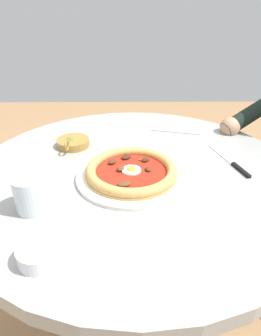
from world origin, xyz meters
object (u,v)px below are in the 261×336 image
object	(u,v)px
olive_pan	(73,143)
steak_knife	(234,165)
water_glass	(32,195)
ramekin_capers	(39,253)
dining_table	(135,209)
pizza_on_plate	(131,172)
fork_utensil	(176,132)

from	to	relation	value
olive_pan	steak_knife	bearing A→B (deg)	74.61
water_glass	ramekin_capers	distance (m)	0.16
dining_table	olive_pan	bearing A→B (deg)	-126.24
pizza_on_plate	fork_utensil	world-z (taller)	pizza_on_plate
water_glass	fork_utensil	world-z (taller)	water_glass
steak_knife	ramekin_capers	distance (m)	0.58
olive_pan	water_glass	bearing A→B (deg)	-6.42
water_glass	ramekin_capers	world-z (taller)	water_glass
ramekin_capers	fork_utensil	bearing A→B (deg)	150.38
pizza_on_plate	water_glass	xyz separation A→B (m)	(0.13, -0.22, 0.02)
steak_knife	fork_utensil	world-z (taller)	steak_knife
dining_table	water_glass	xyz separation A→B (m)	(0.18, -0.23, 0.18)
fork_utensil	olive_pan	bearing A→B (deg)	-72.52
pizza_on_plate	water_glass	bearing A→B (deg)	-59.26
fork_utensil	steak_knife	bearing A→B (deg)	28.60
ramekin_capers	olive_pan	world-z (taller)	olive_pan
dining_table	ramekin_capers	xyz separation A→B (m)	(0.33, -0.18, 0.16)
water_glass	fork_utensil	bearing A→B (deg)	138.40
pizza_on_plate	olive_pan	bearing A→B (deg)	-135.86
steak_knife	fork_utensil	bearing A→B (deg)	-151.40
pizza_on_plate	steak_knife	world-z (taller)	pizza_on_plate
pizza_on_plate	steak_knife	xyz separation A→B (m)	(-0.06, 0.29, -0.01)
dining_table	water_glass	bearing A→B (deg)	-52.40
water_glass	olive_pan	distance (m)	0.33
dining_table	fork_utensil	world-z (taller)	fork_utensil
olive_pan	fork_utensil	xyz separation A→B (m)	(-0.11, 0.35, -0.01)
pizza_on_plate	water_glass	size ratio (longest dim) A/B	3.48
fork_utensil	dining_table	bearing A→B (deg)	-30.87
ramekin_capers	pizza_on_plate	bearing A→B (deg)	149.07
steak_knife	olive_pan	xyz separation A→B (m)	(-0.13, -0.48, 0.01)
olive_pan	pizza_on_plate	bearing A→B (deg)	44.14
fork_utensil	ramekin_capers	bearing A→B (deg)	-29.62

